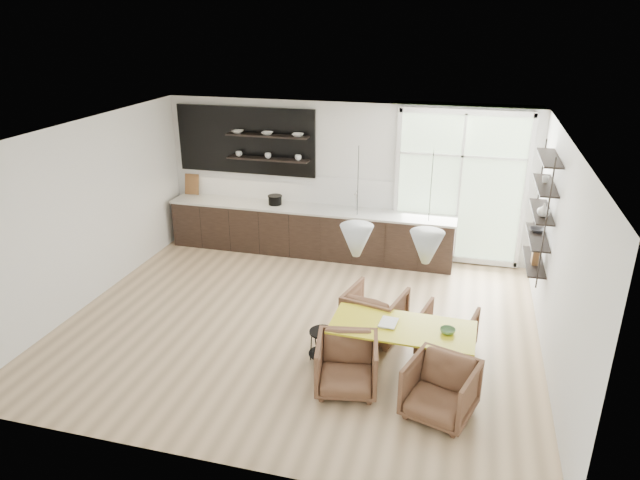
{
  "coord_description": "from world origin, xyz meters",
  "views": [
    {
      "loc": [
        2.26,
        -7.25,
        4.41
      ],
      "look_at": [
        0.17,
        0.6,
        1.15
      ],
      "focal_mm": 32.0,
      "sensor_mm": 36.0,
      "label": 1
    }
  ],
  "objects_px": {
    "armchair_front_left": "(347,365)",
    "armchair_front_right": "(440,390)",
    "wire_stool": "(322,342)",
    "armchair_back_right": "(447,332)",
    "dining_table": "(402,330)",
    "armchair_back_left": "(375,313)"
  },
  "relations": [
    {
      "from": "armchair_front_left",
      "to": "armchair_back_right",
      "type": "bearing_deg",
      "value": 34.95
    },
    {
      "from": "armchair_front_left",
      "to": "wire_stool",
      "type": "height_order",
      "value": "armchair_front_left"
    },
    {
      "from": "armchair_front_left",
      "to": "armchair_front_right",
      "type": "bearing_deg",
      "value": -20.0
    },
    {
      "from": "dining_table",
      "to": "armchair_front_left",
      "type": "relative_size",
      "value": 2.41
    },
    {
      "from": "dining_table",
      "to": "armchair_front_left",
      "type": "xyz_separation_m",
      "value": [
        -0.6,
        -0.56,
        -0.27
      ]
    },
    {
      "from": "armchair_front_left",
      "to": "armchair_front_right",
      "type": "distance_m",
      "value": 1.17
    },
    {
      "from": "armchair_front_left",
      "to": "wire_stool",
      "type": "distance_m",
      "value": 0.67
    },
    {
      "from": "armchair_front_left",
      "to": "wire_stool",
      "type": "xyz_separation_m",
      "value": [
        -0.44,
        0.5,
        -0.04
      ]
    },
    {
      "from": "armchair_back_right",
      "to": "armchair_front_right",
      "type": "distance_m",
      "value": 1.36
    },
    {
      "from": "dining_table",
      "to": "armchair_front_left",
      "type": "height_order",
      "value": "armchair_front_left"
    },
    {
      "from": "armchair_back_right",
      "to": "wire_stool",
      "type": "distance_m",
      "value": 1.73
    },
    {
      "from": "armchair_back_right",
      "to": "armchair_front_right",
      "type": "xyz_separation_m",
      "value": [
        -0.01,
        -1.36,
        0.02
      ]
    },
    {
      "from": "armchair_front_left",
      "to": "armchair_front_right",
      "type": "height_order",
      "value": "armchair_front_left"
    },
    {
      "from": "armchair_back_left",
      "to": "armchair_front_left",
      "type": "relative_size",
      "value": 1.05
    },
    {
      "from": "armchair_back_right",
      "to": "armchair_front_right",
      "type": "relative_size",
      "value": 0.95
    },
    {
      "from": "armchair_front_left",
      "to": "armchair_front_right",
      "type": "relative_size",
      "value": 1.0
    },
    {
      "from": "armchair_back_left",
      "to": "armchair_front_left",
      "type": "height_order",
      "value": "armchair_back_left"
    },
    {
      "from": "armchair_back_right",
      "to": "armchair_front_right",
      "type": "bearing_deg",
      "value": 101.98
    },
    {
      "from": "wire_stool",
      "to": "armchair_front_right",
      "type": "bearing_deg",
      "value": -23.77
    },
    {
      "from": "armchair_front_right",
      "to": "wire_stool",
      "type": "bearing_deg",
      "value": 173.83
    },
    {
      "from": "dining_table",
      "to": "armchair_front_right",
      "type": "relative_size",
      "value": 2.42
    },
    {
      "from": "armchair_back_left",
      "to": "armchair_front_right",
      "type": "bearing_deg",
      "value": 136.91
    }
  ]
}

